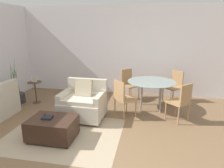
{
  "coord_description": "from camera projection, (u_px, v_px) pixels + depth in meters",
  "views": [
    {
      "loc": [
        1.01,
        -2.63,
        2.05
      ],
      "look_at": [
        0.14,
        1.98,
        0.75
      ],
      "focal_mm": 32.0,
      "sensor_mm": 36.0,
      "label": 1
    }
  ],
  "objects": [
    {
      "name": "tv_remote_primary",
      "position": [
        45.0,
        115.0,
        3.89
      ],
      "size": [
        0.13,
        0.16,
        0.01
      ],
      "color": "black",
      "rests_on": "ottoman"
    },
    {
      "name": "wall_back",
      "position": [
        118.0,
        51.0,
        6.31
      ],
      "size": [
        12.0,
        0.06,
        2.75
      ],
      "color": "white",
      "rests_on": "ground_plane"
    },
    {
      "name": "ottoman",
      "position": [
        53.0,
        128.0,
        3.81
      ],
      "size": [
        0.86,
        0.63,
        0.42
      ],
      "color": "#382319",
      "rests_on": "ground_plane"
    },
    {
      "name": "dining_chair_far_left",
      "position": [
        129.0,
        82.0,
        5.94
      ],
      "size": [
        0.59,
        0.59,
        0.9
      ],
      "color": "tan",
      "rests_on": "ground_plane"
    },
    {
      "name": "armchair",
      "position": [
        83.0,
        103.0,
        4.68
      ],
      "size": [
        1.0,
        0.87,
        0.92
      ],
      "color": "beige",
      "rests_on": "ground_plane"
    },
    {
      "name": "side_table",
      "position": [
        35.0,
        88.0,
        5.63
      ],
      "size": [
        0.38,
        0.38,
        0.62
      ],
      "color": "#4C3828",
      "rests_on": "ground_plane"
    },
    {
      "name": "dining_table",
      "position": [
        152.0,
        84.0,
        5.15
      ],
      "size": [
        1.24,
        1.24,
        0.75
      ],
      "color": "#8C9E99",
      "rests_on": "ground_plane"
    },
    {
      "name": "dining_chair_near_left",
      "position": [
        123.0,
        96.0,
        4.68
      ],
      "size": [
        0.59,
        0.59,
        0.9
      ],
      "color": "tan",
      "rests_on": "ground_plane"
    },
    {
      "name": "dining_chair_far_right",
      "position": [
        175.0,
        84.0,
        5.7
      ],
      "size": [
        0.59,
        0.59,
        0.9
      ],
      "color": "tan",
      "rests_on": "ground_plane"
    },
    {
      "name": "picture_frame",
      "position": [
        34.0,
        79.0,
        5.55
      ],
      "size": [
        0.16,
        0.07,
        0.17
      ],
      "color": "silver",
      "rests_on": "side_table"
    },
    {
      "name": "ground_plane",
      "position": [
        81.0,
        161.0,
        3.21
      ],
      "size": [
        20.0,
        20.0,
        0.0
      ],
      "primitive_type": "plane",
      "color": "brown"
    },
    {
      "name": "dining_chair_near_right",
      "position": [
        181.0,
        100.0,
        4.44
      ],
      "size": [
        0.59,
        0.59,
        0.9
      ],
      "color": "tan",
      "rests_on": "ground_plane"
    },
    {
      "name": "potted_plant",
      "position": [
        17.0,
        95.0,
        5.69
      ],
      "size": [
        0.42,
        0.42,
        1.33
      ],
      "color": "#333338",
      "rests_on": "ground_plane"
    },
    {
      "name": "area_rug",
      "position": [
        64.0,
        134.0,
        4.02
      ],
      "size": [
        2.26,
        1.79,
        0.01
      ],
      "color": "tan",
      "rests_on": "ground_plane"
    },
    {
      "name": "book_stack",
      "position": [
        47.0,
        117.0,
        3.77
      ],
      "size": [
        0.21,
        0.18,
        0.03
      ],
      "color": "black",
      "rests_on": "ottoman"
    }
  ]
}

